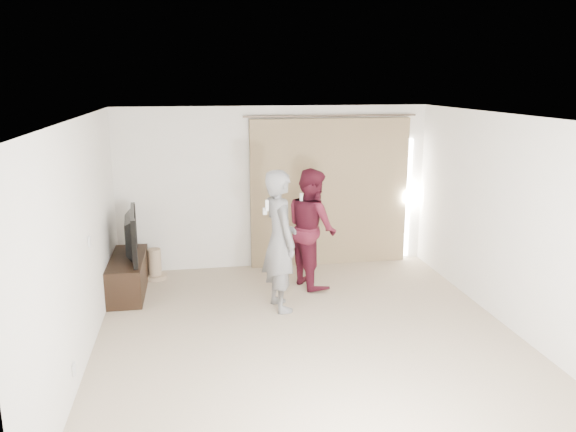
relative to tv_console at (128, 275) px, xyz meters
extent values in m
plane|color=#C9B197|center=(2.27, -1.86, -0.26)|extent=(5.50, 5.50, 0.00)
cube|color=white|center=(2.27, 0.89, 1.04)|extent=(5.00, 0.04, 2.60)
cube|color=white|center=(-0.23, -1.86, 1.04)|extent=(0.04, 5.50, 2.60)
cube|color=white|center=(-0.22, -1.46, 0.94)|extent=(0.02, 0.08, 0.12)
cube|color=white|center=(-0.22, -2.76, 0.04)|extent=(0.02, 0.08, 0.12)
cube|color=white|center=(2.27, -1.86, 2.34)|extent=(5.00, 5.50, 0.01)
cube|color=tan|center=(3.17, 0.82, 0.94)|extent=(2.60, 0.10, 2.40)
cylinder|color=#6A5A4D|center=(3.17, 0.82, 2.18)|extent=(2.80, 0.03, 0.03)
cube|color=silver|center=(4.53, 0.86, 0.79)|extent=(0.08, 0.04, 2.00)
cube|color=black|center=(0.00, 0.00, 0.00)|extent=(0.47, 1.36, 0.52)
imported|color=black|center=(0.00, 0.00, 0.60)|extent=(0.26, 1.19, 0.68)
cylinder|color=tan|center=(0.34, 0.54, -0.23)|extent=(0.35, 0.35, 0.06)
cylinder|color=tan|center=(0.34, 0.54, 0.00)|extent=(0.20, 0.20, 0.41)
imported|color=slate|center=(2.07, -0.92, 0.68)|extent=(0.58, 0.76, 1.88)
cube|color=white|center=(1.89, -1.02, 1.18)|extent=(0.04, 0.04, 0.14)
cube|color=white|center=(1.89, -0.80, 1.06)|extent=(0.05, 0.05, 0.09)
imported|color=#511423|center=(2.67, -0.11, 0.62)|extent=(0.87, 1.00, 1.76)
cube|color=white|center=(2.49, -0.21, 1.09)|extent=(0.04, 0.04, 0.14)
cube|color=white|center=(2.49, 0.01, 0.97)|extent=(0.05, 0.05, 0.09)
camera|label=1|loc=(0.98, -7.90, 2.74)|focal=35.00mm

